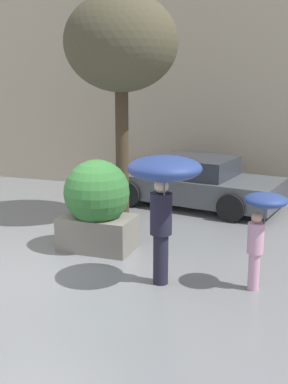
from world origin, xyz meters
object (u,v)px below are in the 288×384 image
(person_child, at_px, (262,218))
(parked_car_near, at_px, (193,183))
(planter_box, at_px, (97,204))
(street_tree, at_px, (121,45))
(person_adult, at_px, (164,183))

(person_child, xyz_separation_m, parked_car_near, (-2.08, 4.46, -0.53))
(planter_box, distance_m, person_child, 3.07)
(planter_box, xyz_separation_m, parked_car_near, (0.87, 3.66, -0.28))
(parked_car_near, bearing_deg, street_tree, 161.93)
(person_child, bearing_deg, person_adult, 179.77)
(person_adult, relative_size, street_tree, 0.42)
(planter_box, height_order, person_adult, person_adult)
(planter_box, distance_m, parked_car_near, 3.77)
(person_adult, relative_size, person_child, 1.35)
(person_adult, bearing_deg, street_tree, 177.99)
(planter_box, distance_m, street_tree, 3.30)
(person_adult, height_order, parked_car_near, person_adult)
(person_adult, xyz_separation_m, street_tree, (-1.79, 2.84, 2.10))
(planter_box, xyz_separation_m, person_adult, (1.60, -1.16, 0.74))
(planter_box, bearing_deg, person_child, -15.28)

